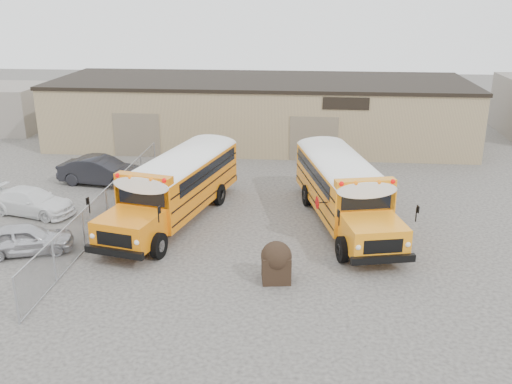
# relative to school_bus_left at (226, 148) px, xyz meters

# --- Properties ---
(ground) EXTENTS (120.00, 120.00, 0.00)m
(ground) POSITION_rel_school_bus_left_xyz_m (1.25, -10.71, -1.86)
(ground) COLOR #3A3735
(ground) RESTS_ON ground
(warehouse) EXTENTS (30.20, 10.20, 4.67)m
(warehouse) POSITION_rel_school_bus_left_xyz_m (1.24, 9.28, 0.51)
(warehouse) COLOR tan
(warehouse) RESTS_ON ground
(chainlink_fence) EXTENTS (0.07, 18.07, 1.81)m
(chainlink_fence) POSITION_rel_school_bus_left_xyz_m (-4.75, -7.71, -0.96)
(chainlink_fence) COLOR #9A9CA2
(chainlink_fence) RESTS_ON ground
(school_bus_left) EXTENTS (5.10, 11.31, 3.22)m
(school_bus_left) POSITION_rel_school_bus_left_xyz_m (0.00, 0.00, 0.00)
(school_bus_left) COLOR orange
(school_bus_left) RESTS_ON ground
(school_bus_right) EXTENTS (5.00, 11.21, 3.19)m
(school_bus_right) POSITION_rel_school_bus_left_xyz_m (5.16, 0.26, -0.02)
(school_bus_right) COLOR orange
(school_bus_right) RESTS_ON ground
(tarp_bundle) EXTENTS (1.22, 1.21, 1.64)m
(tarp_bundle) POSITION_rel_school_bus_left_xyz_m (3.76, -12.78, -1.02)
(tarp_bundle) COLOR black
(tarp_bundle) RESTS_ON ground
(car_silver) EXTENTS (4.23, 2.74, 1.34)m
(car_silver) POSITION_rel_school_bus_left_xyz_m (-7.13, -11.25, -1.19)
(car_silver) COLOR silver
(car_silver) RESTS_ON ground
(car_white) EXTENTS (4.86, 2.89, 1.32)m
(car_white) POSITION_rel_school_bus_left_xyz_m (-9.02, -6.76, -1.20)
(car_white) COLOR white
(car_white) RESTS_ON ground
(car_dark) EXTENTS (5.17, 2.46, 1.64)m
(car_dark) POSITION_rel_school_bus_left_xyz_m (-7.14, -1.81, -1.04)
(car_dark) COLOR black
(car_dark) RESTS_ON ground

